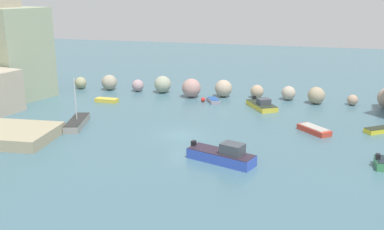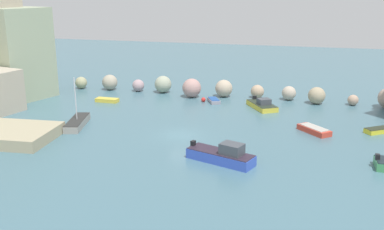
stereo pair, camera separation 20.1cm
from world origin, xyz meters
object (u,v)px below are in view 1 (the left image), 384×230
Objects in this scene: channel_buoy at (203,100)px; moored_boat_2 at (379,130)px; moored_boat_5 at (314,130)px; moored_boat_7 at (223,155)px; moored_boat_3 at (10,130)px; moored_boat_6 at (262,105)px; moored_boat_1 at (213,100)px; moored_boat_0 at (107,100)px; moored_boat_4 at (77,123)px; stone_dock at (11,134)px.

channel_buoy is 0.18× the size of moored_boat_2.
moored_boat_7 is (-7.94, -11.01, 0.36)m from moored_boat_5.
moored_boat_3 is 0.55× the size of moored_boat_6.
moored_boat_3 is 0.78× the size of moored_boat_5.
moored_boat_1 is 26.43m from moored_boat_3.
channel_buoy is 1.43m from moored_boat_1.
moored_boat_6 is (21.10, 2.20, 0.20)m from moored_boat_0.
moored_boat_7 is at bearing -71.79° from channel_buoy.
moored_boat_2 is (34.60, -4.65, 0.02)m from moored_boat_0.
moored_boat_5 reaches higher than moored_boat_3.
moored_boat_2 is 0.54× the size of moored_boat_4.
moored_boat_1 is 0.55× the size of moored_boat_6.
moored_boat_1 is at bearing -58.33° from moored_boat_2.
channel_buoy is 0.09× the size of moored_boat_7.
moored_boat_3 is at bearing -167.16° from moored_boat_7.
moored_boat_4 reaches higher than moored_boat_2.
moored_boat_0 is 11.25m from moored_boat_4.
moored_boat_7 is (24.36, -2.72, 0.44)m from moored_boat_3.
stone_dock is 2.90× the size of moored_boat_3.
moored_boat_5 is 13.58m from moored_boat_7.
moored_boat_4 is 19.30m from moored_boat_7.
channel_buoy is at bearing -131.28° from moored_boat_6.
moored_boat_4 is at bearing 179.71° from moored_boat_7.
moored_boat_2 is at bearing -93.57° from moored_boat_4.
moored_boat_5 is at bearing -12.52° from moored_boat_0.
moored_boat_5 is (32.30, 8.29, 0.08)m from moored_boat_3.
moored_boat_6 is at bearing 173.75° from moored_boat_5.
moored_boat_1 is at bearing -78.59° from moored_boat_3.
moored_boat_5 is 10.99m from moored_boat_6.
moored_boat_1 is 21.98m from moored_boat_7.
moored_boat_4 is at bearing -92.07° from moored_boat_3.
moored_boat_1 is at bearing 123.79° from moored_boat_7.
moored_boat_1 is 16.93m from moored_boat_5.
moored_boat_4 is at bearing -87.51° from moored_boat_6.
moored_boat_5 is at bearing -34.20° from channel_buoy.
moored_boat_4 is (-32.99, -6.48, 0.15)m from moored_boat_2.
moored_boat_5 reaches higher than moored_boat_2.
moored_boat_6 is at bearing 39.28° from stone_dock.
stone_dock reaches higher than channel_buoy.
moored_boat_4 is at bearing -24.90° from moored_boat_2.
moored_boat_4 is at bearing -67.67° from moored_boat_1.
stone_dock is at bearing -82.60° from moored_boat_6.
moored_boat_0 is at bearing 81.38° from stone_dock.
moored_boat_3 is at bearing 129.86° from stone_dock.
moored_boat_2 is at bearing -6.87° from moored_boat_0.
moored_boat_1 is 0.50× the size of moored_boat_4.
stone_dock is 2.61× the size of moored_boat_2.
stone_dock reaches higher than moored_boat_5.
moored_boat_2 is 40.47m from moored_boat_3.
moored_boat_5 is (-6.86, -1.91, 0.05)m from moored_boat_2.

